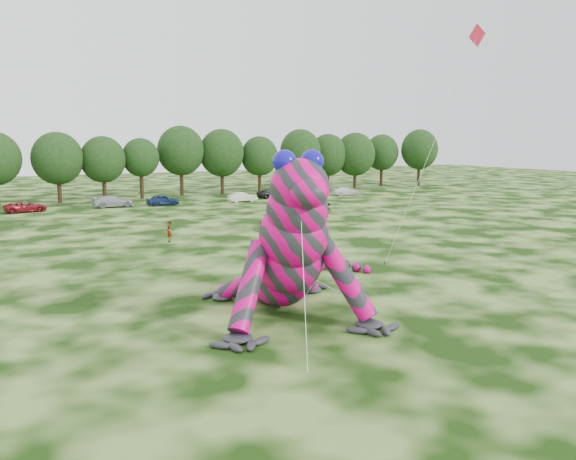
# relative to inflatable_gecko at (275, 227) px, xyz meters

# --- Properties ---
(ground) EXTENTS (240.00, 240.00, 0.00)m
(ground) POSITION_rel_inflatable_gecko_xyz_m (5.35, -1.47, -4.04)
(ground) COLOR #16330A
(ground) RESTS_ON ground
(inflatable_gecko) EXTENTS (16.37, 18.40, 8.08)m
(inflatable_gecko) POSITION_rel_inflatable_gecko_xyz_m (0.00, 0.00, 0.00)
(inflatable_gecko) COLOR #D5006C
(inflatable_gecko) RESTS_ON ground
(flying_kite) EXTENTS (4.30, 4.46, 15.80)m
(flying_kite) POSITION_rel_inflatable_gecko_xyz_m (13.93, 0.91, 9.68)
(flying_kite) COLOR red
(flying_kite) RESTS_ON ground
(tree_7) EXTENTS (6.68, 6.01, 9.48)m
(tree_7) POSITION_rel_inflatable_gecko_xyz_m (-4.73, 55.33, 0.70)
(tree_7) COLOR black
(tree_7) RESTS_ON ground
(tree_8) EXTENTS (6.14, 5.53, 8.94)m
(tree_8) POSITION_rel_inflatable_gecko_xyz_m (1.13, 55.52, 0.43)
(tree_8) COLOR black
(tree_8) RESTS_ON ground
(tree_9) EXTENTS (5.27, 4.74, 8.68)m
(tree_9) POSITION_rel_inflatable_gecko_xyz_m (6.42, 55.87, 0.30)
(tree_9) COLOR black
(tree_9) RESTS_ON ground
(tree_10) EXTENTS (7.09, 6.38, 10.50)m
(tree_10) POSITION_rel_inflatable_gecko_xyz_m (12.75, 57.11, 1.21)
(tree_10) COLOR black
(tree_10) RESTS_ON ground
(tree_11) EXTENTS (7.01, 6.31, 10.07)m
(tree_11) POSITION_rel_inflatable_gecko_xyz_m (19.14, 56.72, 1.00)
(tree_11) COLOR black
(tree_11) RESTS_ON ground
(tree_12) EXTENTS (5.99, 5.39, 8.97)m
(tree_12) POSITION_rel_inflatable_gecko_xyz_m (25.36, 56.27, 0.45)
(tree_12) COLOR black
(tree_12) RESTS_ON ground
(tree_13) EXTENTS (6.83, 6.15, 10.13)m
(tree_13) POSITION_rel_inflatable_gecko_xyz_m (32.48, 55.66, 1.02)
(tree_13) COLOR black
(tree_13) RESTS_ON ground
(tree_14) EXTENTS (6.82, 6.14, 9.40)m
(tree_14) POSITION_rel_inflatable_gecko_xyz_m (38.81, 57.25, 0.66)
(tree_14) COLOR black
(tree_14) RESTS_ON ground
(tree_15) EXTENTS (7.17, 6.45, 9.63)m
(tree_15) POSITION_rel_inflatable_gecko_xyz_m (43.82, 56.30, 0.78)
(tree_15) COLOR black
(tree_15) RESTS_ON ground
(tree_16) EXTENTS (6.26, 5.63, 9.37)m
(tree_16) POSITION_rel_inflatable_gecko_xyz_m (50.80, 57.90, 0.65)
(tree_16) COLOR black
(tree_16) RESTS_ON ground
(tree_17) EXTENTS (6.98, 6.28, 10.30)m
(tree_17) POSITION_rel_inflatable_gecko_xyz_m (57.30, 55.19, 1.11)
(tree_17) COLOR black
(tree_17) RESTS_ON ground
(car_2) EXTENTS (5.00, 2.95, 1.30)m
(car_2) POSITION_rel_inflatable_gecko_xyz_m (-9.38, 46.83, -3.39)
(car_2) COLOR maroon
(car_2) RESTS_ON ground
(car_3) EXTENTS (5.21, 2.36, 1.48)m
(car_3) POSITION_rel_inflatable_gecko_xyz_m (0.62, 47.10, -3.30)
(car_3) COLOR #A1A5AA
(car_3) RESTS_ON ground
(car_4) EXTENTS (4.20, 1.76, 1.42)m
(car_4) POSITION_rel_inflatable_gecko_xyz_m (6.71, 45.94, -3.33)
(car_4) COLOR #13244D
(car_4) RESTS_ON ground
(car_5) EXTENTS (3.97, 1.42, 1.30)m
(car_5) POSITION_rel_inflatable_gecko_xyz_m (17.56, 45.12, -3.39)
(car_5) COLOR silver
(car_5) RESTS_ON ground
(car_6) EXTENTS (4.81, 2.47, 1.30)m
(car_6) POSITION_rel_inflatable_gecko_xyz_m (23.63, 48.01, -3.39)
(car_6) COLOR black
(car_6) RESTS_ON ground
(car_7) EXTENTS (4.50, 2.34, 1.25)m
(car_7) POSITION_rel_inflatable_gecko_xyz_m (35.05, 46.03, -3.41)
(car_7) COLOR white
(car_7) RESTS_ON ground
(spectator_5) EXTENTS (1.72, 1.04, 1.76)m
(spectator_5) POSITION_rel_inflatable_gecko_xyz_m (7.05, 16.45, -3.16)
(spectator_5) COLOR gray
(spectator_5) RESTS_ON ground
(spectator_3) EXTENTS (0.99, 1.03, 1.72)m
(spectator_3) POSITION_rel_inflatable_gecko_xyz_m (15.94, 31.50, -3.18)
(spectator_3) COLOR gray
(spectator_3) RESTS_ON ground
(spectator_0) EXTENTS (0.52, 0.70, 1.74)m
(spectator_0) POSITION_rel_inflatable_gecko_xyz_m (0.07, 19.93, -3.17)
(spectator_0) COLOR gray
(spectator_0) RESTS_ON ground
(spectator_2) EXTENTS (1.13, 0.81, 1.57)m
(spectator_2) POSITION_rel_inflatable_gecko_xyz_m (19.73, 26.50, -3.25)
(spectator_2) COLOR gray
(spectator_2) RESTS_ON ground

